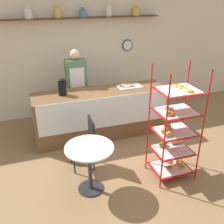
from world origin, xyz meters
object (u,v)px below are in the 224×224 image
pastry_rack (174,131)px  cafe_chair (86,138)px  donut_tray_counter (127,86)px  person_worker (77,86)px  cafe_table (90,158)px  coffee_carafe (62,87)px

pastry_rack → cafe_chair: 1.40m
cafe_chair → donut_tray_counter: bearing=133.5°
person_worker → pastry_rack: bearing=-64.0°
cafe_table → donut_tray_counter: donut_tray_counter is taller
pastry_rack → donut_tray_counter: 1.69m
cafe_chair → coffee_carafe: size_ratio=2.71×
cafe_chair → pastry_rack: bearing=62.5°
person_worker → cafe_chair: person_worker is taller
pastry_rack → coffee_carafe: (-1.40, 1.63, 0.31)m
pastry_rack → coffee_carafe: pastry_rack is taller
pastry_rack → cafe_table: (-1.30, 0.05, -0.24)m
pastry_rack → donut_tray_counter: size_ratio=3.64×
coffee_carafe → donut_tray_counter: (1.31, 0.05, -0.14)m
pastry_rack → cafe_table: size_ratio=2.42×
pastry_rack → cafe_chair: (-1.21, 0.65, -0.27)m
person_worker → donut_tray_counter: (0.94, -0.45, 0.05)m
cafe_table → cafe_chair: 0.60m
donut_tray_counter → cafe_chair: bearing=-137.3°
cafe_chair → donut_tray_counter: donut_tray_counter is taller
cafe_table → coffee_carafe: (-0.10, 1.57, 0.55)m
person_worker → cafe_table: bearing=-97.2°
pastry_rack → person_worker: pastry_rack is taller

